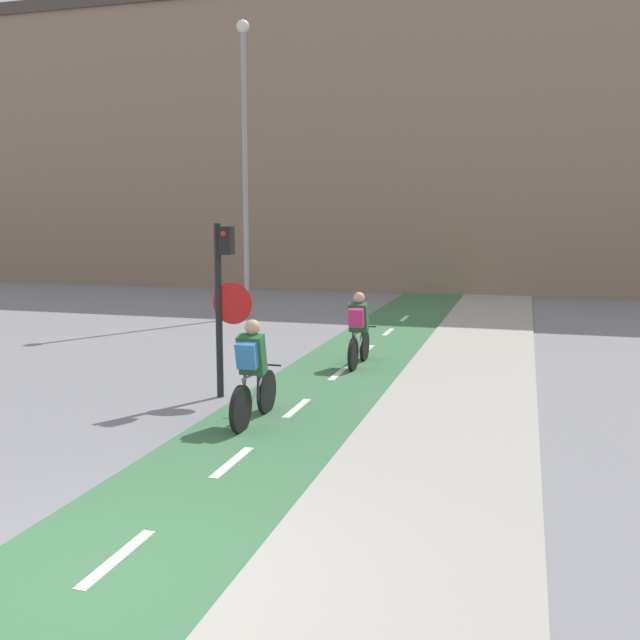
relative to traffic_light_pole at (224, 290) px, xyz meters
name	(u,v)px	position (x,y,z in m)	size (l,w,h in m)	color
ground_plane	(83,589)	(1.34, -5.88, -1.75)	(120.00, 120.00, 0.00)	gray
bike_lane	(83,588)	(1.34, -5.87, -1.74)	(2.25, 60.00, 0.02)	#3D7047
sidewalk_strip	(371,634)	(3.67, -5.88, -1.73)	(2.40, 60.00, 0.05)	#A8A399
building_row_background	(445,140)	(1.34, 18.81, 4.17)	(60.00, 5.20, 11.83)	#89705B
traffic_light_pole	(224,290)	(0.00, 0.00, 0.00)	(0.67, 0.25, 2.81)	black
street_lamp_far	(245,144)	(-3.13, 8.72, 3.17)	(0.36, 0.36, 8.26)	gray
cyclist_near	(253,374)	(0.97, -1.26, -1.04)	(0.46, 1.66, 1.49)	black
cyclist_far	(359,331)	(1.53, 2.93, -1.05)	(0.46, 1.62, 1.46)	black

